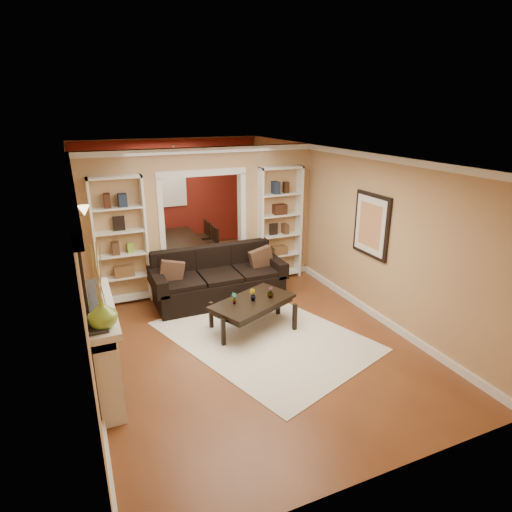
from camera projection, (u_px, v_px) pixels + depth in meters
name	position (u px, v px, depth m)	size (l,w,h in m)	color
floor	(225.00, 310.00, 7.55)	(8.00, 8.00, 0.00)	brown
ceiling	(221.00, 153.00, 6.67)	(8.00, 8.00, 0.00)	white
wall_back	(170.00, 194.00, 10.58)	(8.00, 8.00, 0.00)	tan
wall_front	(379.00, 358.00, 3.64)	(8.00, 8.00, 0.00)	tan
wall_left	(79.00, 253.00, 6.27)	(8.00, 8.00, 0.00)	tan
wall_right	(338.00, 223.00, 7.95)	(8.00, 8.00, 0.00)	tan
partition_wall	(203.00, 220.00, 8.15)	(4.50, 0.15, 2.70)	tan
red_back_panel	(171.00, 196.00, 10.56)	(4.44, 0.04, 2.64)	maroon
dining_window	(170.00, 187.00, 10.45)	(0.78, 0.03, 0.98)	#8CA5CC
area_rug	(263.00, 336.00, 6.67)	(2.27, 3.17, 0.01)	silver
sofa	(218.00, 276.00, 7.80)	(2.40, 1.04, 0.94)	black
pillow_left	(172.00, 273.00, 7.40)	(0.40, 0.12, 0.40)	brown
pillow_right	(261.00, 260.00, 8.03)	(0.43, 0.12, 0.43)	brown
coffee_table	(253.00, 315.00, 6.81)	(1.32, 0.72, 0.50)	black
plant_left	(234.00, 298.00, 6.58)	(0.10, 0.07, 0.19)	#336626
plant_center	(253.00, 295.00, 6.70)	(0.10, 0.08, 0.19)	#336626
plant_right	(270.00, 292.00, 6.82)	(0.10, 0.10, 0.18)	#336626
bookshelf_left	(121.00, 242.00, 7.49)	(0.90, 0.30, 2.30)	white
bookshelf_right	(279.00, 224.00, 8.65)	(0.90, 0.30, 2.30)	white
fireplace	(105.00, 347.00, 5.28)	(0.32, 1.70, 1.16)	white
vase	(102.00, 314.00, 4.49)	(0.31, 0.31, 0.32)	#7CAB37
mirror	(80.00, 255.00, 4.82)	(0.03, 0.95, 1.10)	silver
wall_sconce	(80.00, 213.00, 6.62)	(0.18, 0.18, 0.22)	#FFE0A5
framed_art	(371.00, 225.00, 7.00)	(0.04, 0.85, 1.05)	black
dining_table	(179.00, 249.00, 9.88)	(0.92, 1.65, 0.58)	black
dining_chair_nw	(158.00, 252.00, 9.38)	(0.38, 0.38, 0.78)	black
dining_chair_ne	(206.00, 244.00, 9.78)	(0.41, 0.41, 0.84)	black
dining_chair_sw	(153.00, 242.00, 9.88)	(0.44, 0.44, 0.89)	black
dining_chair_se	(199.00, 238.00, 10.30)	(0.41, 0.41, 0.83)	black
chandelier	(182.00, 174.00, 9.23)	(0.50, 0.50, 0.30)	#3B2A1B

